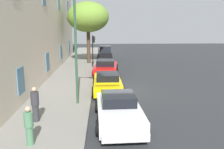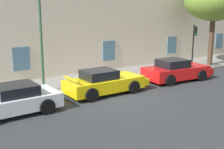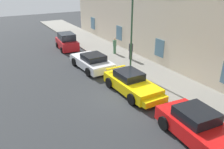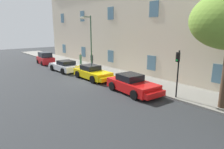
{
  "view_description": "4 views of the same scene",
  "coord_description": "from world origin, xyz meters",
  "px_view_note": "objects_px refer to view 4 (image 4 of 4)",
  "views": [
    {
      "loc": [
        -16.41,
        1.22,
        4.75
      ],
      "look_at": [
        1.12,
        0.48,
        0.94
      ],
      "focal_mm": 37.83,
      "sensor_mm": 36.0,
      "label": 1
    },
    {
      "loc": [
        -8.64,
        -12.51,
        4.63
      ],
      "look_at": [
        0.17,
        0.65,
        1.09
      ],
      "focal_mm": 46.38,
      "sensor_mm": 36.0,
      "label": 2
    },
    {
      "loc": [
        11.32,
        -7.2,
        7.19
      ],
      "look_at": [
        -1.68,
        0.18,
        0.91
      ],
      "focal_mm": 37.13,
      "sensor_mm": 36.0,
      "label": 3
    },
    {
      "loc": [
        15.93,
        -9.89,
        4.94
      ],
      "look_at": [
        1.31,
        2.2,
        0.54
      ],
      "focal_mm": 31.0,
      "sensor_mm": 36.0,
      "label": 4
    }
  ],
  "objects_px": {
    "sportscar_white_middle": "(134,85)",
    "sportscar_red_lead": "(64,66)",
    "traffic_light": "(178,66)",
    "pedestrian_admiring": "(81,59)",
    "hatchback_distant": "(45,59)",
    "street_lamp": "(88,34)",
    "pedestrian_strolling": "(92,60)",
    "sportscar_yellow_flank": "(93,73)"
  },
  "relations": [
    {
      "from": "sportscar_red_lead",
      "to": "pedestrian_strolling",
      "type": "relative_size",
      "value": 2.9
    },
    {
      "from": "hatchback_distant",
      "to": "street_lamp",
      "type": "xyz_separation_m",
      "value": [
        9.14,
        1.71,
        3.69
      ]
    },
    {
      "from": "sportscar_white_middle",
      "to": "hatchback_distant",
      "type": "bearing_deg",
      "value": -179.13
    },
    {
      "from": "street_lamp",
      "to": "pedestrian_strolling",
      "type": "relative_size",
      "value": 3.74
    },
    {
      "from": "sportscar_yellow_flank",
      "to": "sportscar_white_middle",
      "type": "relative_size",
      "value": 0.99
    },
    {
      "from": "pedestrian_admiring",
      "to": "pedestrian_strolling",
      "type": "relative_size",
      "value": 0.92
    },
    {
      "from": "sportscar_white_middle",
      "to": "pedestrian_strolling",
      "type": "relative_size",
      "value": 2.9
    },
    {
      "from": "street_lamp",
      "to": "pedestrian_strolling",
      "type": "bearing_deg",
      "value": 140.07
    },
    {
      "from": "sportscar_white_middle",
      "to": "traffic_light",
      "type": "distance_m",
      "value": 3.71
    },
    {
      "from": "sportscar_yellow_flank",
      "to": "pedestrian_admiring",
      "type": "height_order",
      "value": "pedestrian_admiring"
    },
    {
      "from": "sportscar_red_lead",
      "to": "sportscar_white_middle",
      "type": "height_order",
      "value": "sportscar_white_middle"
    },
    {
      "from": "street_lamp",
      "to": "pedestrian_admiring",
      "type": "xyz_separation_m",
      "value": [
        -4.82,
        1.73,
        -3.52
      ]
    },
    {
      "from": "traffic_light",
      "to": "pedestrian_admiring",
      "type": "distance_m",
      "value": 16.7
    },
    {
      "from": "sportscar_yellow_flank",
      "to": "sportscar_white_middle",
      "type": "bearing_deg",
      "value": -0.03
    },
    {
      "from": "street_lamp",
      "to": "hatchback_distant",
      "type": "bearing_deg",
      "value": -169.43
    },
    {
      "from": "sportscar_white_middle",
      "to": "sportscar_red_lead",
      "type": "bearing_deg",
      "value": -177.81
    },
    {
      "from": "sportscar_yellow_flank",
      "to": "pedestrian_admiring",
      "type": "bearing_deg",
      "value": 158.02
    },
    {
      "from": "sportscar_red_lead",
      "to": "sportscar_white_middle",
      "type": "bearing_deg",
      "value": 2.19
    },
    {
      "from": "sportscar_yellow_flank",
      "to": "pedestrian_strolling",
      "type": "relative_size",
      "value": 2.87
    },
    {
      "from": "traffic_light",
      "to": "pedestrian_strolling",
      "type": "bearing_deg",
      "value": 170.9
    },
    {
      "from": "traffic_light",
      "to": "pedestrian_admiring",
      "type": "relative_size",
      "value": 2.17
    },
    {
      "from": "hatchback_distant",
      "to": "pedestrian_strolling",
      "type": "bearing_deg",
      "value": 30.12
    },
    {
      "from": "hatchback_distant",
      "to": "pedestrian_admiring",
      "type": "relative_size",
      "value": 2.31
    },
    {
      "from": "sportscar_white_middle",
      "to": "pedestrian_admiring",
      "type": "distance_m",
      "value": 13.92
    },
    {
      "from": "traffic_light",
      "to": "pedestrian_strolling",
      "type": "height_order",
      "value": "traffic_light"
    },
    {
      "from": "sportscar_white_middle",
      "to": "pedestrian_strolling",
      "type": "bearing_deg",
      "value": 162.48
    },
    {
      "from": "sportscar_red_lead",
      "to": "pedestrian_admiring",
      "type": "xyz_separation_m",
      "value": [
        -2.19,
        3.6,
        0.33
      ]
    },
    {
      "from": "sportscar_yellow_flank",
      "to": "hatchback_distant",
      "type": "bearing_deg",
      "value": -178.7
    },
    {
      "from": "traffic_light",
      "to": "sportscar_white_middle",
      "type": "bearing_deg",
      "value": -156.72
    },
    {
      "from": "traffic_light",
      "to": "pedestrian_admiring",
      "type": "height_order",
      "value": "traffic_light"
    },
    {
      "from": "hatchback_distant",
      "to": "traffic_light",
      "type": "bearing_deg",
      "value": 4.25
    },
    {
      "from": "pedestrian_admiring",
      "to": "pedestrian_strolling",
      "type": "bearing_deg",
      "value": 9.71
    },
    {
      "from": "sportscar_white_middle",
      "to": "street_lamp",
      "type": "bearing_deg",
      "value": 170.67
    },
    {
      "from": "sportscar_red_lead",
      "to": "sportscar_white_middle",
      "type": "xyz_separation_m",
      "value": [
        11.36,
        0.44,
        0.04
      ]
    },
    {
      "from": "sportscar_yellow_flank",
      "to": "traffic_light",
      "type": "distance_m",
      "value": 8.97
    },
    {
      "from": "sportscar_white_middle",
      "to": "traffic_light",
      "type": "xyz_separation_m",
      "value": [
        2.97,
        1.28,
        1.83
      ]
    },
    {
      "from": "street_lamp",
      "to": "pedestrian_admiring",
      "type": "height_order",
      "value": "street_lamp"
    },
    {
      "from": "sportscar_red_lead",
      "to": "sportscar_yellow_flank",
      "type": "relative_size",
      "value": 1.01
    },
    {
      "from": "traffic_light",
      "to": "street_lamp",
      "type": "xyz_separation_m",
      "value": [
        -11.7,
        0.16,
        1.98
      ]
    },
    {
      "from": "hatchback_distant",
      "to": "pedestrian_admiring",
      "type": "bearing_deg",
      "value": 38.52
    },
    {
      "from": "sportscar_yellow_flank",
      "to": "sportscar_white_middle",
      "type": "xyz_separation_m",
      "value": [
        5.71,
        -0.0,
        0.02
      ]
    },
    {
      "from": "traffic_light",
      "to": "sportscar_red_lead",
      "type": "bearing_deg",
      "value": -173.18
    }
  ]
}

